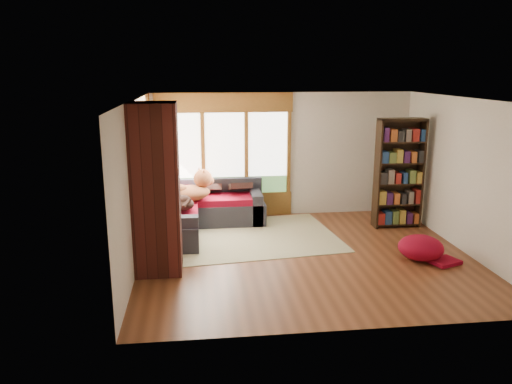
{
  "coord_description": "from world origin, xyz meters",
  "views": [
    {
      "loc": [
        -1.76,
        -7.77,
        3.07
      ],
      "look_at": [
        -0.75,
        0.72,
        0.95
      ],
      "focal_mm": 35.0,
      "sensor_mm": 36.0,
      "label": 1
    }
  ],
  "objects_px": {
    "brick_chimney": "(156,189)",
    "pouf": "(421,247)",
    "area_rug": "(251,237)",
    "dog_brindle": "(176,199)",
    "dog_tan": "(191,189)",
    "sectional_sofa": "(189,214)",
    "bookshelf": "(399,174)"
  },
  "relations": [
    {
      "from": "brick_chimney",
      "to": "dog_tan",
      "type": "distance_m",
      "value": 2.16
    },
    {
      "from": "area_rug",
      "to": "dog_brindle",
      "type": "relative_size",
      "value": 3.47
    },
    {
      "from": "sectional_sofa",
      "to": "dog_tan",
      "type": "relative_size",
      "value": 2.05
    },
    {
      "from": "bookshelf",
      "to": "brick_chimney",
      "type": "bearing_deg",
      "value": -159.18
    },
    {
      "from": "pouf",
      "to": "area_rug",
      "type": "bearing_deg",
      "value": 151.84
    },
    {
      "from": "pouf",
      "to": "dog_tan",
      "type": "bearing_deg",
      "value": 151.12
    },
    {
      "from": "brick_chimney",
      "to": "pouf",
      "type": "xyz_separation_m",
      "value": [
        4.26,
        -0.03,
        -1.09
      ]
    },
    {
      "from": "area_rug",
      "to": "pouf",
      "type": "height_order",
      "value": "pouf"
    },
    {
      "from": "area_rug",
      "to": "pouf",
      "type": "bearing_deg",
      "value": -28.16
    },
    {
      "from": "sectional_sofa",
      "to": "area_rug",
      "type": "height_order",
      "value": "sectional_sofa"
    },
    {
      "from": "brick_chimney",
      "to": "area_rug",
      "type": "height_order",
      "value": "brick_chimney"
    },
    {
      "from": "dog_tan",
      "to": "dog_brindle",
      "type": "height_order",
      "value": "dog_tan"
    },
    {
      "from": "dog_tan",
      "to": "dog_brindle",
      "type": "relative_size",
      "value": 1.19
    },
    {
      "from": "dog_brindle",
      "to": "brick_chimney",
      "type": "bearing_deg",
      "value": 141.84
    },
    {
      "from": "bookshelf",
      "to": "pouf",
      "type": "height_order",
      "value": "bookshelf"
    },
    {
      "from": "brick_chimney",
      "to": "pouf",
      "type": "bearing_deg",
      "value": -0.43
    },
    {
      "from": "dog_tan",
      "to": "area_rug",
      "type": "bearing_deg",
      "value": -55.76
    },
    {
      "from": "sectional_sofa",
      "to": "pouf",
      "type": "relative_size",
      "value": 2.99
    },
    {
      "from": "bookshelf",
      "to": "sectional_sofa",
      "type": "bearing_deg",
      "value": 175.51
    },
    {
      "from": "sectional_sofa",
      "to": "area_rug",
      "type": "relative_size",
      "value": 0.7
    },
    {
      "from": "area_rug",
      "to": "dog_brindle",
      "type": "bearing_deg",
      "value": 176.39
    },
    {
      "from": "bookshelf",
      "to": "dog_brindle",
      "type": "distance_m",
      "value": 4.33
    },
    {
      "from": "dog_brindle",
      "to": "dog_tan",
      "type": "bearing_deg",
      "value": -54.94
    },
    {
      "from": "brick_chimney",
      "to": "bookshelf",
      "type": "relative_size",
      "value": 1.21
    },
    {
      "from": "area_rug",
      "to": "bookshelf",
      "type": "height_order",
      "value": "bookshelf"
    },
    {
      "from": "pouf",
      "to": "bookshelf",
      "type": "bearing_deg",
      "value": 80.82
    },
    {
      "from": "brick_chimney",
      "to": "pouf",
      "type": "distance_m",
      "value": 4.39
    },
    {
      "from": "bookshelf",
      "to": "dog_brindle",
      "type": "relative_size",
      "value": 2.38
    },
    {
      "from": "sectional_sofa",
      "to": "bookshelf",
      "type": "distance_m",
      "value": 4.18
    },
    {
      "from": "pouf",
      "to": "dog_brindle",
      "type": "distance_m",
      "value": 4.33
    },
    {
      "from": "pouf",
      "to": "dog_tan",
      "type": "height_order",
      "value": "dog_tan"
    },
    {
      "from": "brick_chimney",
      "to": "area_rug",
      "type": "xyz_separation_m",
      "value": [
        1.59,
        1.39,
        -1.29
      ]
    }
  ]
}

